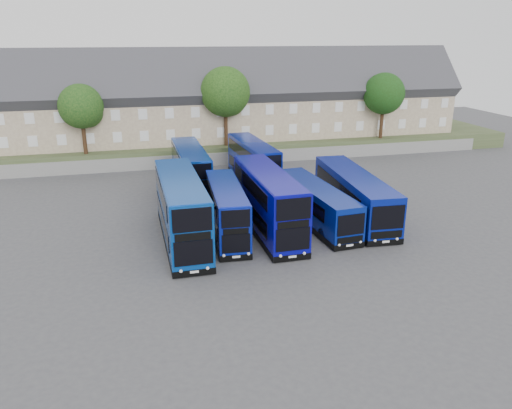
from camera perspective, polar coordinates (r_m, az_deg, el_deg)
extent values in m
plane|color=#424246|center=(36.66, 1.19, -4.69)|extent=(120.00, 120.00, 0.00)
cube|color=slate|center=(58.74, -5.03, 5.16)|extent=(70.00, 0.40, 1.50)
cube|color=#404C2B|center=(68.34, -6.43, 7.30)|extent=(80.00, 20.00, 2.00)
cube|color=#9F8870|center=(63.74, -22.45, 8.81)|extent=(6.00, 8.00, 6.00)
cube|color=#37373C|center=(63.35, -22.80, 11.47)|extent=(6.00, 10.40, 10.40)
cube|color=brown|center=(62.86, -21.86, 15.07)|extent=(0.60, 0.90, 1.40)
cube|color=#9F8870|center=(63.17, -17.01, 9.33)|extent=(6.00, 8.00, 6.00)
cube|color=#37373C|center=(62.78, -17.28, 12.02)|extent=(6.00, 10.40, 10.40)
cube|color=brown|center=(62.43, -16.21, 15.64)|extent=(0.60, 0.90, 1.40)
cube|color=#9F8870|center=(63.17, -11.51, 9.77)|extent=(6.00, 8.00, 6.00)
cube|color=#37373C|center=(62.78, -11.69, 12.47)|extent=(6.00, 10.40, 10.40)
cube|color=brown|center=(62.57, -10.51, 16.06)|extent=(0.60, 0.90, 1.40)
cube|color=#9F8870|center=(63.73, -6.05, 10.12)|extent=(6.00, 8.00, 6.00)
cube|color=#37373C|center=(63.35, -6.14, 12.80)|extent=(6.00, 10.40, 10.40)
cube|color=brown|center=(63.28, -4.87, 16.32)|extent=(0.60, 0.90, 1.40)
cube|color=#9F8870|center=(64.85, -0.71, 10.37)|extent=(6.00, 8.00, 6.00)
cube|color=#37373C|center=(64.47, -0.72, 13.01)|extent=(6.00, 10.40, 10.40)
cube|color=brown|center=(64.55, 0.61, 16.44)|extent=(0.60, 0.90, 1.40)
cube|color=#9F8870|center=(66.49, 4.41, 10.54)|extent=(6.00, 8.00, 6.00)
cube|color=#37373C|center=(66.12, 4.48, 13.11)|extent=(6.00, 10.40, 10.40)
cube|color=brown|center=(66.34, 5.84, 16.41)|extent=(0.60, 0.90, 1.40)
cube|color=#9F8870|center=(68.62, 9.25, 10.61)|extent=(6.00, 8.00, 6.00)
cube|color=#37373C|center=(68.26, 9.38, 13.10)|extent=(6.00, 10.40, 10.40)
cube|color=brown|center=(68.60, 10.76, 16.27)|extent=(0.60, 0.90, 1.40)
cube|color=#9F8870|center=(71.20, 13.77, 10.62)|extent=(6.00, 8.00, 6.00)
cube|color=#37373C|center=(70.85, 13.96, 13.01)|extent=(6.00, 10.40, 10.40)
cube|color=brown|center=(71.30, 15.33, 16.04)|extent=(0.60, 0.90, 1.40)
cube|color=#9F8870|center=(74.17, 17.95, 10.56)|extent=(6.00, 8.00, 6.00)
cube|color=#37373C|center=(73.83, 18.19, 12.86)|extent=(6.00, 10.40, 10.40)
cube|color=brown|center=(74.39, 19.52, 15.74)|extent=(0.60, 0.90, 1.40)
cube|color=navy|center=(36.85, -8.51, -0.42)|extent=(2.86, 12.16, 4.51)
cube|color=black|center=(37.68, -8.34, -3.73)|extent=(2.90, 12.20, 0.45)
cube|color=black|center=(31.55, -7.15, -5.52)|extent=(2.46, 0.08, 1.66)
cube|color=black|center=(30.70, -7.32, -1.77)|extent=(2.46, 0.08, 1.55)
cylinder|color=black|center=(33.97, -9.65, -6.05)|extent=(0.31, 1.00, 1.00)
cube|color=#081893|center=(37.79, -3.37, -0.51)|extent=(2.87, 9.90, 3.56)
cube|color=black|center=(38.44, -3.32, -3.08)|extent=(2.92, 9.94, 0.45)
cube|color=black|center=(33.52, -2.29, -4.48)|extent=(1.92, 0.19, 1.33)
cube|color=black|center=(32.86, -2.33, -1.64)|extent=(1.92, 0.19, 1.24)
cylinder|color=black|center=(35.80, -4.31, -4.47)|extent=(0.37, 1.02, 1.00)
cube|color=#080792|center=(38.48, 1.39, 0.54)|extent=(2.86, 11.88, 4.39)
cube|color=black|center=(39.24, 1.36, -2.57)|extent=(2.90, 11.92, 0.45)
cube|color=black|center=(33.49, 4.25, -4.01)|extent=(2.39, 0.09, 1.61)
cube|color=black|center=(32.71, 4.34, -0.53)|extent=(2.39, 0.09, 1.51)
cylinder|color=black|center=(35.56, 1.20, -4.59)|extent=(0.31, 1.00, 1.00)
cube|color=navy|center=(48.40, -7.47, 4.05)|extent=(2.59, 11.01, 4.05)
cube|color=black|center=(48.97, -7.36, 1.71)|extent=(2.63, 11.05, 0.45)
cube|color=black|center=(43.37, -6.45, 1.19)|extent=(2.20, 0.08, 1.50)
cube|color=black|center=(42.81, -6.55, 3.74)|extent=(2.20, 0.08, 1.40)
cylinder|color=black|center=(45.67, -8.18, 0.65)|extent=(0.31, 1.00, 1.00)
cube|color=navy|center=(51.24, -0.35, 4.98)|extent=(3.11, 10.81, 3.92)
cube|color=black|center=(51.76, -0.34, 2.82)|extent=(3.16, 10.85, 0.45)
cube|color=black|center=(46.54, 1.66, 2.49)|extent=(2.13, 0.20, 1.46)
cube|color=black|center=(46.03, 1.68, 4.81)|extent=(2.13, 0.20, 1.36)
cylinder|color=black|center=(48.53, -0.42, 1.95)|extent=(0.36, 1.02, 1.00)
cube|color=navy|center=(40.58, 6.86, 0.22)|extent=(3.26, 11.67, 2.82)
cube|color=black|center=(41.07, 6.79, -1.71)|extent=(3.31, 11.72, 0.45)
cube|color=black|center=(35.69, 10.82, -2.30)|extent=(2.10, 0.22, 1.54)
cylinder|color=black|center=(37.58, 7.64, -3.42)|extent=(0.37, 1.02, 1.00)
cube|color=navy|center=(42.67, 11.14, 1.28)|extent=(3.67, 13.45, 3.31)
cube|color=black|center=(43.21, 11.00, -0.87)|extent=(3.71, 13.50, 0.45)
cube|color=black|center=(36.80, 14.87, -1.45)|extent=(2.47, 0.23, 1.77)
cylinder|color=black|center=(38.84, 11.63, -2.90)|extent=(0.37, 1.02, 1.00)
cylinder|color=#382314|center=(58.58, -19.04, 7.29)|extent=(0.44, 0.44, 3.75)
sphere|color=#0E3310|center=(58.05, -19.40, 10.55)|extent=(4.80, 4.80, 4.80)
sphere|color=#0E3310|center=(58.49, -18.69, 9.94)|extent=(3.30, 3.30, 3.30)
cylinder|color=#382314|center=(59.80, -3.46, 8.88)|extent=(0.44, 0.44, 4.50)
sphere|color=black|center=(59.23, -3.54, 12.74)|extent=(5.76, 5.76, 5.76)
sphere|color=black|center=(59.83, -3.02, 11.94)|extent=(3.96, 3.96, 3.96)
cylinder|color=#382314|center=(66.05, 14.15, 9.09)|extent=(0.44, 0.44, 4.00)
sphere|color=#18320D|center=(65.57, 14.41, 12.18)|extent=(5.12, 5.12, 5.12)
sphere|color=#18320D|center=(66.29, 14.65, 11.54)|extent=(3.52, 3.52, 3.52)
cylinder|color=#382314|center=(74.97, 15.76, 10.17)|extent=(0.44, 0.44, 4.25)
sphere|color=#1D390F|center=(74.52, 16.03, 13.07)|extent=(5.44, 5.44, 5.44)
sphere|color=#1D390F|center=(75.25, 16.22, 12.46)|extent=(3.74, 3.74, 3.74)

